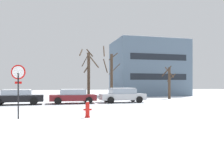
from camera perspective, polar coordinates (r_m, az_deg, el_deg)
name	(u,v)px	position (r m, az deg, el deg)	size (l,w,h in m)	color
ground_plane	(47,115)	(14.25, -15.67, -7.37)	(120.00, 120.00, 0.00)	white
road_surface	(48,110)	(17.26, -15.43, -6.08)	(80.00, 8.06, 0.00)	silver
stop_sign	(18,81)	(13.03, -22.00, 0.69)	(0.74, 0.20, 2.83)	black
fire_hydrant	(88,109)	(12.82, -6.03, -6.14)	(0.44, 0.30, 0.91)	red
parked_car_black	(17,97)	(22.28, -22.22, -2.92)	(4.49, 2.00, 1.35)	black
parked_car_maroon	(73,96)	(22.24, -9.61, -2.93)	(4.30, 2.14, 1.35)	maroon
parked_car_silver	(122,95)	(23.11, 2.56, -2.72)	(4.45, 2.09, 1.45)	silver
tree_far_mid	(88,73)	(25.18, -5.82, 2.59)	(2.19, 2.18, 5.74)	#423326
tree_far_right	(169,81)	(29.71, 13.85, 0.64)	(1.59, 1.59, 4.19)	#423326
tree_far_left	(111,74)	(25.62, -0.28, 2.37)	(2.08, 1.84, 6.18)	#423326
building_far_right	(148,68)	(38.53, 8.85, 3.82)	(11.15, 8.14, 8.83)	slate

